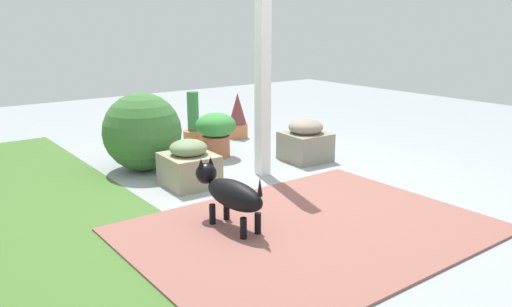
{
  "coord_description": "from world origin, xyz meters",
  "views": [
    {
      "loc": [
        -3.27,
        2.6,
        1.41
      ],
      "look_at": [
        0.21,
        -0.02,
        0.26
      ],
      "focal_mm": 35.65,
      "sensor_mm": 36.0,
      "label": 1
    }
  ],
  "objects": [
    {
      "name": "terracotta_pot_spiky",
      "position": [
        1.75,
        -0.9,
        0.26
      ],
      "size": [
        0.24,
        0.24,
        0.55
      ],
      "color": "#BC7043",
      "rests_on": "ground"
    },
    {
      "name": "stone_planter_nearest",
      "position": [
        0.48,
        -0.86,
        0.2
      ],
      "size": [
        0.46,
        0.46,
        0.43
      ],
      "color": "gray",
      "rests_on": "ground"
    },
    {
      "name": "brick_path",
      "position": [
        -0.9,
        0.35,
        0.01
      ],
      "size": [
        1.8,
        2.4,
        0.02
      ],
      "primitive_type": "cube",
      "color": "#91584E",
      "rests_on": "ground"
    },
    {
      "name": "dog",
      "position": [
        -0.54,
        0.77,
        0.27
      ],
      "size": [
        0.67,
        0.23,
        0.46
      ],
      "color": "black",
      "rests_on": "ground"
    },
    {
      "name": "terracotta_pot_broad",
      "position": [
        1.15,
        -0.2,
        0.28
      ],
      "size": [
        0.42,
        0.42,
        0.47
      ],
      "color": "#B36142",
      "rests_on": "ground"
    },
    {
      "name": "ground_plane",
      "position": [
        0.0,
        0.0,
        0.0
      ],
      "size": [
        12.0,
        12.0,
        0.0
      ],
      "primitive_type": "plane",
      "color": "#949A9D"
    },
    {
      "name": "terracotta_pot_tall",
      "position": [
        1.67,
        -0.23,
        0.23
      ],
      "size": [
        0.24,
        0.24,
        0.63
      ],
      "color": "#BE6C41",
      "rests_on": "ground"
    },
    {
      "name": "porch_pillar",
      "position": [
        0.35,
        -0.2,
        1.13
      ],
      "size": [
        0.11,
        0.11,
        2.26
      ],
      "primitive_type": "cube",
      "color": "white",
      "rests_on": "ground"
    },
    {
      "name": "stone_planter_mid",
      "position": [
        0.48,
        0.51,
        0.18
      ],
      "size": [
        0.48,
        0.44,
        0.41
      ],
      "color": "gray",
      "rests_on": "ground"
    },
    {
      "name": "round_shrub",
      "position": [
        1.16,
        0.62,
        0.38
      ],
      "size": [
        0.75,
        0.75,
        0.75
      ],
      "primitive_type": "sphere",
      "color": "#3A6E33",
      "rests_on": "ground"
    }
  ]
}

